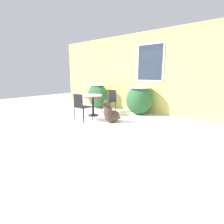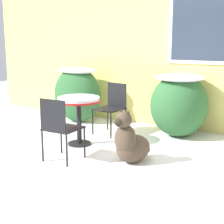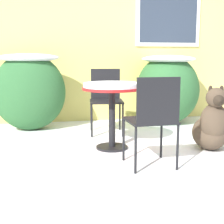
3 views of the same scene
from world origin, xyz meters
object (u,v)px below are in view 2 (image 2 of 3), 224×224
(patio_chair_near_table, at_px, (112,106))
(dog, at_px, (130,144))
(patio_table, at_px, (79,105))
(patio_chair_far_side, at_px, (60,126))

(patio_chair_near_table, bearing_deg, dog, -41.83)
(patio_table, height_order, dog, patio_table)
(patio_chair_far_side, relative_size, dog, 1.17)
(patio_chair_near_table, distance_m, patio_chair_far_side, 1.60)
(patio_chair_far_side, distance_m, dog, 0.98)
(patio_table, height_order, patio_chair_near_table, patio_chair_near_table)
(patio_chair_near_table, xyz_separation_m, dog, (0.99, -1.16, -0.23))
(patio_table, height_order, patio_chair_far_side, patio_chair_far_side)
(patio_table, xyz_separation_m, patio_chair_near_table, (0.10, 0.85, -0.14))
(patio_table, bearing_deg, dog, -16.10)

